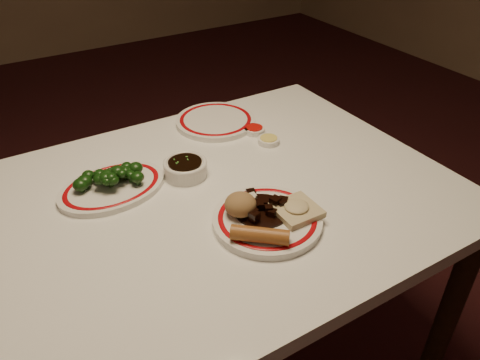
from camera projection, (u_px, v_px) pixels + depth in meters
name	position (u px, v px, depth m)	size (l,w,h in m)	color
dining_table	(214.00, 223.00, 1.21)	(1.20, 0.90, 0.75)	white
main_plate	(267.00, 220.00, 1.06)	(0.32, 0.32, 0.02)	white
rice_mound	(240.00, 204.00, 1.06)	(0.07, 0.07, 0.05)	#946E46
spring_roll	(260.00, 235.00, 0.98)	(0.03, 0.03, 0.12)	#975825
fried_wonton	(296.00, 209.00, 1.07)	(0.10, 0.10, 0.03)	#C4B58A
stirfry_heap	(262.00, 207.00, 1.07)	(0.13, 0.13, 0.03)	black
broccoli_plate	(112.00, 187.00, 1.17)	(0.29, 0.26, 0.02)	white
broccoli_pile	(111.00, 176.00, 1.16)	(0.18, 0.10, 0.05)	#23471C
soy_bowl	(185.00, 169.00, 1.22)	(0.11, 0.11, 0.04)	white
sweet_sour_dish	(254.00, 130.00, 1.42)	(0.06, 0.06, 0.02)	white
mustard_dish	(269.00, 140.00, 1.37)	(0.06, 0.06, 0.02)	white
far_plate	(216.00, 121.00, 1.47)	(0.27, 0.27, 0.02)	white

